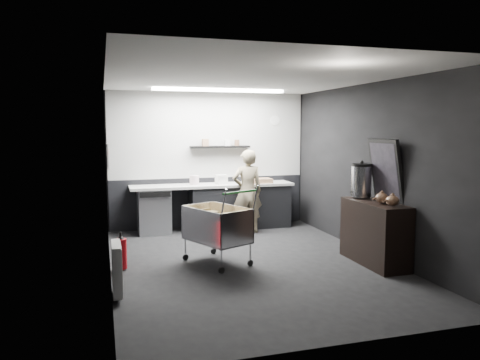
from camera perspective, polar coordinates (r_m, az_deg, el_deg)
name	(u,v)px	position (r m, az deg, el deg)	size (l,w,h in m)	color
floor	(250,263)	(7.06, 1.24, -10.07)	(5.50, 5.50, 0.00)	black
ceiling	(251,78)	(6.80, 1.30, 12.30)	(5.50, 5.50, 0.00)	silver
wall_back	(209,160)	(9.45, -3.81, 2.44)	(5.50, 5.50, 0.00)	black
wall_front	(344,201)	(4.28, 12.53, -2.50)	(5.50, 5.50, 0.00)	black
wall_left	(108,177)	(6.48, -15.83, 0.39)	(5.50, 5.50, 0.00)	black
wall_right	(371,169)	(7.65, 15.71, 1.28)	(5.50, 5.50, 0.00)	black
kitchen_wall_panel	(209,135)	(9.41, -3.80, 5.47)	(3.95, 0.02, 1.70)	#B0AFAB
dado_panel	(209,202)	(9.52, -3.74, -2.68)	(3.95, 0.02, 1.00)	black
floating_shelf	(220,147)	(9.35, -2.45, 4.06)	(1.20, 0.22, 0.04)	black
wall_clock	(275,120)	(9.80, 4.28, 7.26)	(0.20, 0.20, 0.03)	silver
poster	(108,156)	(7.76, -15.84, 2.83)	(0.02, 0.30, 0.40)	white
poster_red_band	(108,152)	(7.76, -15.82, 3.34)	(0.01, 0.22, 0.10)	red
radiator	(117,268)	(5.79, -14.81, -10.39)	(0.10, 0.50, 0.60)	silver
ceiling_strip	(219,90)	(8.58, -2.53, 10.87)	(2.40, 0.20, 0.04)	white
prep_counter	(220,206)	(9.26, -2.50, -3.20)	(3.20, 0.61, 0.90)	black
person	(247,191)	(8.90, 0.90, -1.39)	(0.58, 0.38, 1.59)	#B9B092
shopping_cart	(217,227)	(6.93, -2.86, -5.76)	(1.01, 1.27, 1.14)	silver
sideboard	(374,224)	(7.20, 16.07, -5.20)	(0.53, 1.23, 1.84)	black
fire_extinguisher	(121,253)	(6.85, -14.29, -8.58)	(0.16, 0.16, 0.52)	#AB0B13
cardboard_box	(260,181)	(9.38, 2.50, -0.07)	(0.44, 0.33, 0.09)	#8A674A
pink_tub	(194,180)	(9.08, -5.59, -0.02)	(0.18, 0.18, 0.18)	beige
white_container	(221,179)	(9.15, -2.29, 0.06)	(0.21, 0.16, 0.18)	silver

